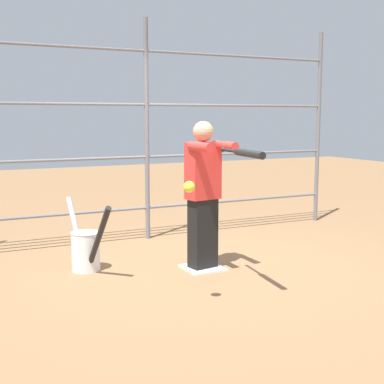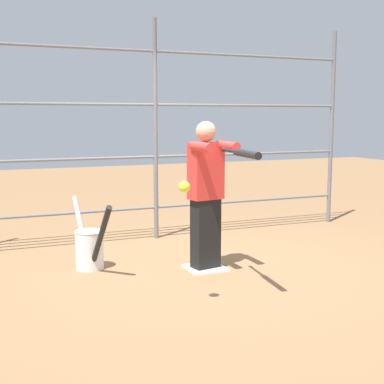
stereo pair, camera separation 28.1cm
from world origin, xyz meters
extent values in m
plane|color=olive|center=(0.00, 0.00, 0.00)|extent=(24.00, 24.00, 0.00)
cube|color=white|center=(0.00, 0.00, 0.01)|extent=(0.40, 0.40, 0.02)
cylinder|color=slate|center=(-2.82, -1.60, 1.43)|extent=(0.06, 0.06, 2.87)
cylinder|color=slate|center=(0.00, -1.60, 1.43)|extent=(0.06, 0.06, 2.87)
cylinder|color=slate|center=(0.00, -1.60, 0.42)|extent=(5.63, 0.04, 0.04)
cylinder|color=slate|center=(0.00, -1.60, 1.10)|extent=(5.63, 0.04, 0.04)
cylinder|color=slate|center=(0.00, -1.60, 1.77)|extent=(5.63, 0.04, 0.04)
cylinder|color=slate|center=(0.00, -1.60, 2.45)|extent=(5.63, 0.04, 0.04)
cube|color=black|center=(0.00, 0.00, 0.38)|extent=(0.31, 0.22, 0.76)
cube|color=red|center=(0.00, 0.00, 1.06)|extent=(0.38, 0.25, 0.59)
sphere|color=tan|center=(0.00, 0.00, 1.47)|extent=(0.21, 0.21, 0.21)
cylinder|color=red|center=(-0.15, 0.18, 1.33)|extent=(0.09, 0.42, 0.09)
cylinder|color=red|center=(0.15, 0.24, 1.33)|extent=(0.09, 0.42, 0.09)
sphere|color=black|center=(0.00, 0.42, 1.31)|extent=(0.05, 0.05, 0.05)
cylinder|color=black|center=(0.02, 0.59, 1.30)|extent=(0.07, 0.35, 0.03)
cylinder|color=black|center=(0.08, 1.02, 1.30)|extent=(0.13, 0.52, 0.07)
sphere|color=yellow|center=(0.67, 1.06, 1.05)|extent=(0.10, 0.10, 0.10)
cylinder|color=white|center=(1.14, -0.49, 0.20)|extent=(0.30, 0.30, 0.41)
torus|color=white|center=(1.14, -0.49, 0.41)|extent=(0.31, 0.31, 0.01)
cylinder|color=#B2B2B7|center=(1.17, -0.77, 0.38)|extent=(0.11, 0.49, 0.71)
cylinder|color=black|center=(1.10, -0.17, 0.40)|extent=(0.14, 0.58, 0.75)
camera|label=1|loc=(2.56, 4.95, 1.63)|focal=50.00mm
camera|label=2|loc=(2.31, 5.06, 1.63)|focal=50.00mm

